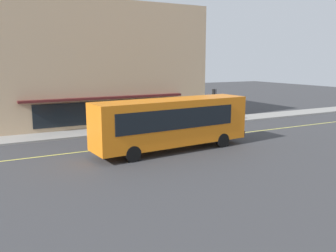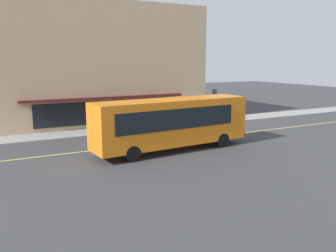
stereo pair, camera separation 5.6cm
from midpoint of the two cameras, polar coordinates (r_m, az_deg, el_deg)
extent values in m
plane|color=#38383A|center=(27.70, 2.45, -2.21)|extent=(120.00, 120.00, 0.00)
cube|color=gray|center=(32.72, -2.70, -0.12)|extent=(80.00, 2.94, 0.15)
cube|color=#D8D14C|center=(27.69, 2.45, -2.20)|extent=(36.00, 0.16, 0.01)
cube|color=tan|center=(37.37, -12.65, 9.54)|extent=(21.01, 10.85, 11.29)
cube|color=#4C1919|center=(32.09, -9.73, 4.45)|extent=(14.70, 0.70, 0.20)
cube|color=black|center=(32.46, -9.79, 2.20)|extent=(12.60, 0.08, 2.00)
cube|color=orange|center=(24.03, 0.55, 0.73)|extent=(11.16, 3.32, 3.00)
cube|color=black|center=(27.28, 10.23, 2.48)|extent=(0.28, 2.10, 1.80)
cube|color=black|center=(24.89, -1.61, 1.90)|extent=(8.78, 0.72, 1.32)
cube|color=black|center=(22.76, 1.65, 1.10)|extent=(8.78, 0.72, 1.32)
cube|color=#0CF259|center=(27.23, 10.40, 4.35)|extent=(0.22, 1.90, 0.36)
cube|color=#2D2D33|center=(27.61, 10.27, -0.81)|extent=(0.34, 2.41, 0.40)
cylinder|color=black|center=(27.22, 5.49, -1.39)|extent=(1.02, 0.37, 1.00)
cylinder|color=black|center=(25.51, 8.60, -2.26)|extent=(1.02, 0.37, 1.00)
cylinder|color=black|center=(23.67, -8.14, -3.24)|extent=(1.02, 0.37, 1.00)
cylinder|color=black|center=(21.68, -5.68, -4.44)|extent=(1.02, 0.37, 1.00)
cylinder|color=#2D2D33|center=(34.67, 7.47, 3.20)|extent=(0.12, 0.12, 3.20)
cube|color=black|center=(34.71, 7.32, 5.12)|extent=(0.30, 0.30, 0.90)
sphere|color=red|center=(34.83, 7.17, 5.58)|extent=(0.18, 0.18, 0.18)
sphere|color=orange|center=(34.85, 7.16, 5.14)|extent=(0.18, 0.18, 0.18)
sphere|color=green|center=(34.87, 7.15, 4.70)|extent=(0.18, 0.18, 0.18)
cube|color=yellow|center=(29.71, -1.97, -0.17)|extent=(4.32, 1.85, 0.75)
cube|color=black|center=(29.66, -1.72, 1.09)|extent=(2.43, 1.54, 0.55)
cylinder|color=black|center=(28.43, -3.78, -1.23)|extent=(0.64, 0.23, 0.64)
cylinder|color=black|center=(29.90, -5.10, -0.67)|extent=(0.64, 0.23, 0.64)
cylinder|color=black|center=(29.71, 1.19, -0.71)|extent=(0.64, 0.23, 0.64)
cylinder|color=black|center=(31.11, -0.31, -0.20)|extent=(0.64, 0.23, 0.64)
cylinder|color=black|center=(34.94, 4.64, 1.31)|extent=(0.18, 0.18, 0.79)
cylinder|color=#594C47|center=(34.83, 4.66, 2.46)|extent=(0.34, 0.34, 0.63)
sphere|color=tan|center=(34.78, 4.67, 3.15)|extent=(0.22, 0.22, 0.22)
cylinder|color=black|center=(31.08, -8.73, 0.08)|extent=(0.18, 0.18, 0.78)
cylinder|color=#3F3F47|center=(30.96, -8.77, 1.35)|extent=(0.34, 0.34, 0.62)
sphere|color=tan|center=(30.90, -8.79, 2.11)|extent=(0.22, 0.22, 0.22)
cylinder|color=black|center=(33.44, -1.30, 0.98)|extent=(0.18, 0.18, 0.85)
cylinder|color=#B28C33|center=(33.32, -1.30, 2.28)|extent=(0.34, 0.34, 0.67)
sphere|color=tan|center=(33.26, -1.31, 3.05)|extent=(0.24, 0.24, 0.24)
camera|label=1|loc=(0.03, -90.07, -0.01)|focal=38.25mm
camera|label=2|loc=(0.03, 89.93, 0.01)|focal=38.25mm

